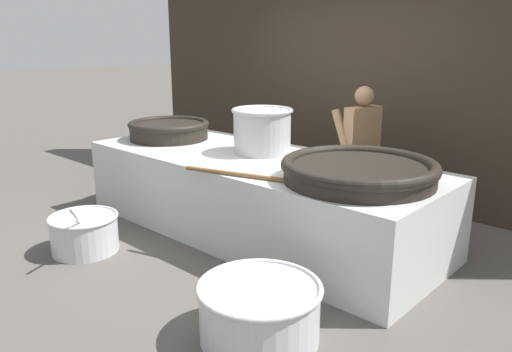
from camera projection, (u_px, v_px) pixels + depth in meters
ground_plane at (256, 231)px, 5.20m from camera, size 60.00×60.00×0.00m
back_wall at (362, 63)px, 6.13m from camera, size 7.26×0.24×3.29m
hearth_platform at (256, 195)px, 5.09m from camera, size 3.81×1.46×0.79m
giant_wok_near at (169, 129)px, 5.85m from camera, size 0.94×0.94×0.21m
giant_wok_far at (359, 170)px, 4.10m from camera, size 1.29×1.29×0.19m
stock_pot at (262, 130)px, 5.10m from camera, size 0.63×0.63×0.46m
stirring_paddle at (251, 176)px, 4.22m from camera, size 1.15×0.41×0.04m
cook at (361, 149)px, 5.36m from camera, size 0.40×0.57×1.46m
prep_bowl_vegetables at (84, 231)px, 4.66m from camera, size 0.73×0.65×0.60m
prep_bowl_meat at (259, 309)px, 3.28m from camera, size 0.84×0.84×0.39m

